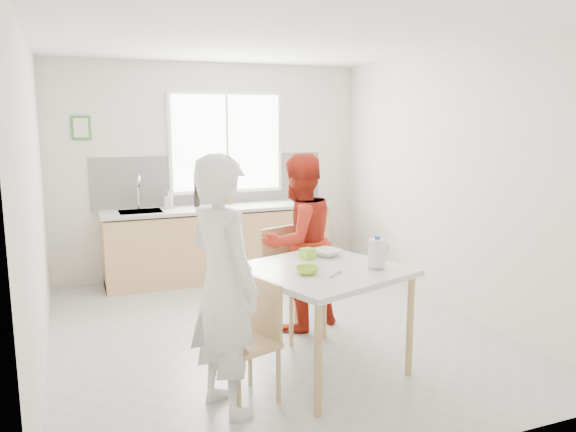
# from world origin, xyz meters

# --- Properties ---
(ground) EXTENTS (4.50, 4.50, 0.00)m
(ground) POSITION_xyz_m (0.00, 0.00, 0.00)
(ground) COLOR #B7B7B2
(ground) RESTS_ON ground
(room_shell) EXTENTS (4.50, 4.50, 4.50)m
(room_shell) POSITION_xyz_m (0.00, 0.00, 1.64)
(room_shell) COLOR silver
(room_shell) RESTS_ON ground
(window) EXTENTS (1.50, 0.06, 1.30)m
(window) POSITION_xyz_m (0.20, 2.23, 1.70)
(window) COLOR white
(window) RESTS_ON room_shell
(backsplash) EXTENTS (3.00, 0.02, 0.65)m
(backsplash) POSITION_xyz_m (0.00, 2.24, 1.23)
(backsplash) COLOR white
(backsplash) RESTS_ON room_shell
(picture_frame) EXTENTS (0.22, 0.03, 0.28)m
(picture_frame) POSITION_xyz_m (-1.55, 2.23, 1.90)
(picture_frame) COLOR #3A7F3A
(picture_frame) RESTS_ON room_shell
(kitchen_counter) EXTENTS (2.84, 0.64, 1.37)m
(kitchen_counter) POSITION_xyz_m (-0.00, 1.95, 0.42)
(kitchen_counter) COLOR #D9B174
(kitchen_counter) RESTS_ON ground
(dining_table) EXTENTS (1.41, 1.41, 0.86)m
(dining_table) POSITION_xyz_m (0.07, -0.96, 0.77)
(dining_table) COLOR silver
(dining_table) RESTS_ON ground
(chair_left) EXTENTS (0.51, 0.51, 0.87)m
(chair_left) POSITION_xyz_m (-0.59, -1.17, 0.48)
(chair_left) COLOR #D9B174
(chair_left) RESTS_ON ground
(chair_far) EXTENTS (0.58, 0.58, 1.00)m
(chair_far) POSITION_xyz_m (0.14, -0.07, 0.55)
(chair_far) COLOR #D9B174
(chair_far) RESTS_ON ground
(person_white) EXTENTS (0.61, 0.75, 1.79)m
(person_white) POSITION_xyz_m (-0.80, -1.24, 0.90)
(person_white) COLOR white
(person_white) RESTS_ON ground
(person_red) EXTENTS (0.98, 0.86, 1.69)m
(person_red) POSITION_xyz_m (0.27, 0.02, 0.84)
(person_red) COLOR red
(person_red) RESTS_ON ground
(bowl_green) EXTENTS (0.22, 0.22, 0.05)m
(bowl_green) POSITION_xyz_m (-0.11, -1.07, 0.89)
(bowl_green) COLOR #A2D330
(bowl_green) RESTS_ON dining_table
(bowl_white) EXTENTS (0.29, 0.29, 0.06)m
(bowl_white) POSITION_xyz_m (0.27, -0.63, 0.89)
(bowl_white) COLOR white
(bowl_white) RESTS_ON dining_table
(milk_jug) EXTENTS (0.19, 0.13, 0.24)m
(milk_jug) POSITION_xyz_m (0.46, -1.13, 0.99)
(milk_jug) COLOR white
(milk_jug) RESTS_ON dining_table
(green_box) EXTENTS (0.13, 0.13, 0.09)m
(green_box) POSITION_xyz_m (0.07, -0.66, 0.90)
(green_box) COLOR #90D831
(green_box) RESTS_ON dining_table
(spoon) EXTENTS (0.13, 0.11, 0.01)m
(spoon) POSITION_xyz_m (0.06, -1.19, 0.87)
(spoon) COLOR #A5A5AA
(spoon) RESTS_ON dining_table
(cutting_board) EXTENTS (0.42, 0.37, 0.01)m
(cutting_board) POSITION_xyz_m (1.24, 1.82, 0.93)
(cutting_board) COLOR #6FC42D
(cutting_board) RESTS_ON kitchen_counter
(wine_bottle_a) EXTENTS (0.07, 0.07, 0.32)m
(wine_bottle_a) POSITION_xyz_m (-0.25, 2.03, 1.08)
(wine_bottle_a) COLOR black
(wine_bottle_a) RESTS_ON kitchen_counter
(wine_bottle_b) EXTENTS (0.07, 0.07, 0.30)m
(wine_bottle_b) POSITION_xyz_m (0.07, 1.99, 1.07)
(wine_bottle_b) COLOR black
(wine_bottle_b) RESTS_ON kitchen_counter
(jar_amber) EXTENTS (0.06, 0.06, 0.16)m
(jar_amber) POSITION_xyz_m (0.18, 2.09, 1.00)
(jar_amber) COLOR brown
(jar_amber) RESTS_ON kitchen_counter
(soap_bottle) EXTENTS (0.12, 0.12, 0.21)m
(soap_bottle) POSITION_xyz_m (-0.59, 2.08, 1.02)
(soap_bottle) COLOR #999999
(soap_bottle) RESTS_ON kitchen_counter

